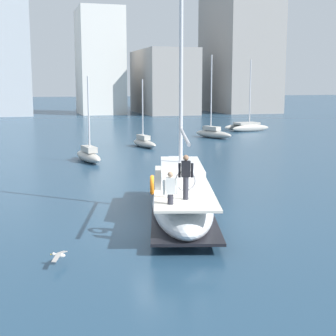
{
  "coord_description": "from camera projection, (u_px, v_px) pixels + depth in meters",
  "views": [
    {
      "loc": [
        -5.3,
        -18.02,
        5.49
      ],
      "look_at": [
        1.02,
        3.42,
        1.8
      ],
      "focal_mm": 54.96,
      "sensor_mm": 36.0,
      "label": 1
    }
  ],
  "objects": [
    {
      "name": "ground_plane",
      "position": [
        168.0,
        230.0,
        19.43
      ],
      "size": [
        400.0,
        400.0,
        0.0
      ],
      "primitive_type": "plane",
      "color": "navy"
    },
    {
      "name": "seagull",
      "position": [
        59.0,
        255.0,
        15.63
      ],
      "size": [
        0.56,
        0.99,
        0.17
      ],
      "color": "silver",
      "rests_on": "ground"
    },
    {
      "name": "moored_sloop_far",
      "position": [
        144.0,
        142.0,
        44.64
      ],
      "size": [
        1.77,
        4.06,
        5.83
      ],
      "color": "#B7B2A8",
      "rests_on": "ground"
    },
    {
      "name": "moored_sloop_near",
      "position": [
        247.0,
        126.0,
        59.9
      ],
      "size": [
        5.06,
        2.88,
        8.19
      ],
      "color": "#B7B2A8",
      "rests_on": "ground"
    },
    {
      "name": "moored_ketch_distant",
      "position": [
        88.0,
        155.0,
        36.39
      ],
      "size": [
        1.78,
        4.54,
        5.97
      ],
      "color": "#B7B2A8",
      "rests_on": "ground"
    },
    {
      "name": "moored_catamaran",
      "position": [
        213.0,
        133.0,
        52.12
      ],
      "size": [
        3.01,
        4.86,
        8.3
      ],
      "color": "#B7B2A8",
      "rests_on": "ground"
    },
    {
      "name": "waterfront_buildings",
      "position": [
        51.0,
        53.0,
        89.53
      ],
      "size": [
        84.95,
        19.12,
        26.64
      ],
      "color": "#B2B7BC",
      "rests_on": "ground"
    },
    {
      "name": "main_sailboat",
      "position": [
        182.0,
        197.0,
        20.98
      ],
      "size": [
        4.86,
        9.89,
        14.23
      ],
      "color": "silver",
      "rests_on": "ground"
    }
  ]
}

